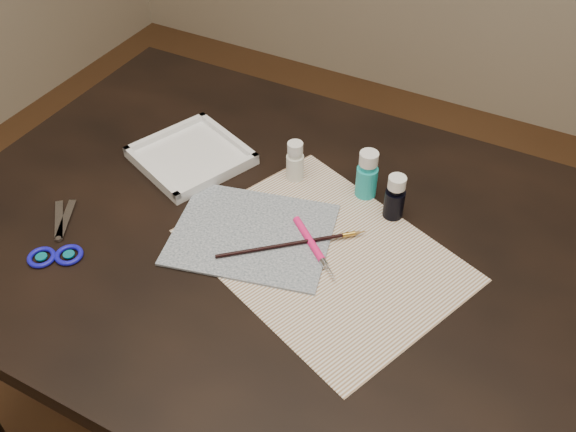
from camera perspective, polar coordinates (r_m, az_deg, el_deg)
The scene contains 10 objects.
table at distance 1.45m, azimuth -0.00°, elevation -12.42°, with size 1.30×0.90×0.75m, color black.
paper at distance 1.13m, azimuth 3.25°, elevation -3.45°, with size 0.46×0.35×0.00m, color silver.
canvas at distance 1.16m, azimuth -3.22°, elevation -1.60°, with size 0.28×0.22×0.00m, color #112336.
paint_bottle_white at distance 1.25m, azimuth 0.63°, elevation 4.92°, with size 0.03×0.03×0.08m, color white.
paint_bottle_cyan at distance 1.22m, azimuth 7.05°, elevation 3.70°, with size 0.04×0.04×0.10m, color #1EB3B8.
paint_bottle_navy at distance 1.18m, azimuth 9.48°, elevation 1.67°, with size 0.04×0.04×0.09m, color black.
paintbrush at distance 1.13m, azimuth 0.42°, elevation -2.47°, with size 0.28×0.01×0.01m, color black, non-canonical shape.
craft_knife at distance 1.12m, azimuth 2.43°, elevation -2.96°, with size 0.17×0.01×0.01m, color #FF1B74, non-canonical shape.
scissors at distance 1.23m, azimuth -19.95°, elevation -1.40°, with size 0.19×0.10×0.01m, color silver, non-canonical shape.
palette_tray at distance 1.33m, azimuth -8.62°, elevation 5.34°, with size 0.20×0.20×0.02m, color white.
Camera 1 is at (0.39, -0.73, 1.57)m, focal length 40.00 mm.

